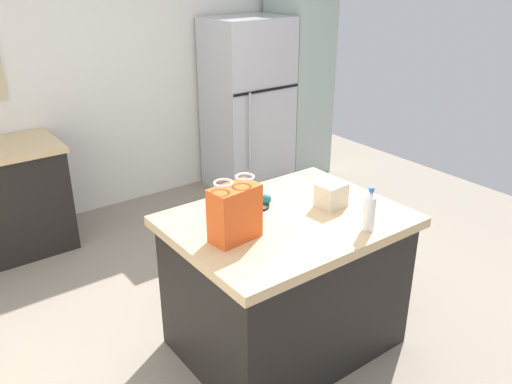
% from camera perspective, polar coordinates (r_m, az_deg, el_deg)
% --- Properties ---
extents(ground, '(6.54, 6.54, 0.00)m').
position_cam_1_polar(ground, '(3.69, 1.38, -13.68)').
color(ground, gray).
extents(back_wall, '(5.45, 0.13, 2.66)m').
position_cam_1_polar(back_wall, '(5.15, -16.05, 12.70)').
color(back_wall, silver).
rests_on(back_wall, ground).
extents(kitchen_island, '(1.31, 1.00, 0.89)m').
position_cam_1_polar(kitchen_island, '(3.27, 3.19, -9.61)').
color(kitchen_island, black).
rests_on(kitchen_island, ground).
extents(refrigerator, '(0.80, 0.67, 1.73)m').
position_cam_1_polar(refrigerator, '(5.53, -0.90, 9.36)').
color(refrigerator, '#B7B7BC').
rests_on(refrigerator, ground).
extents(tall_cabinet, '(0.52, 0.60, 2.17)m').
position_cam_1_polar(tall_cabinet, '(5.89, 4.58, 12.40)').
color(tall_cabinet, '#9EB2A8').
rests_on(tall_cabinet, ground).
extents(shopping_bag, '(0.28, 0.17, 0.34)m').
position_cam_1_polar(shopping_bag, '(2.75, -2.29, -2.23)').
color(shopping_bag, '#DB511E').
rests_on(shopping_bag, kitchen_island).
extents(small_box, '(0.17, 0.15, 0.15)m').
position_cam_1_polar(small_box, '(3.17, 8.07, -0.33)').
color(small_box, beige).
rests_on(small_box, kitchen_island).
extents(bottle, '(0.06, 0.06, 0.25)m').
position_cam_1_polar(bottle, '(2.91, 12.08, -2.00)').
color(bottle, white).
rests_on(bottle, kitchen_island).
extents(ear_defenders, '(0.20, 0.15, 0.06)m').
position_cam_1_polar(ear_defenders, '(3.15, 0.11, -1.24)').
color(ear_defenders, black).
rests_on(ear_defenders, kitchen_island).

